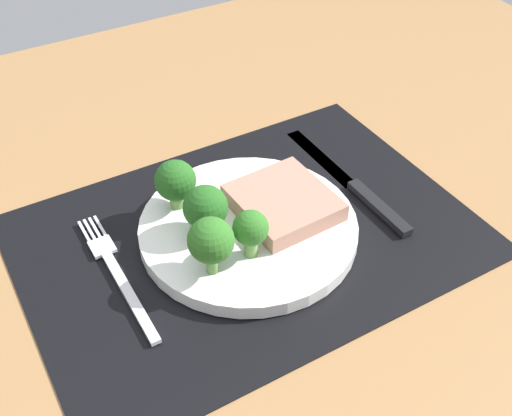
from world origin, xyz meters
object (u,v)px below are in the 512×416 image
plate (248,229)px  fork (117,273)px  steak (282,201)px  knife (355,186)px

plate → fork: (-14.38, 1.42, -0.55)cm
steak → knife: bearing=1.5°
steak → fork: bearing=176.5°
steak → knife: steak is taller
knife → fork: bearing=179.3°
plate → steak: bearing=3.5°
plate → steak: (4.34, 0.27, 1.82)cm
fork → steak: bearing=-1.7°
steak → knife: size_ratio=0.45×
steak → fork: size_ratio=0.54×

